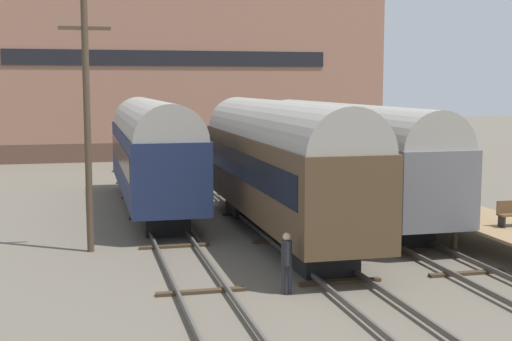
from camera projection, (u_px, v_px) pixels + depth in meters
The scene contains 11 objects.
ground_plane at pixel (309, 260), 24.52m from camera, with size 200.00×200.00×0.00m, color #60594C.
track_left at pixel (186, 263), 23.50m from camera, with size 2.60×60.00×0.26m.
track_middle at pixel (310, 256), 24.50m from camera, with size 2.60×60.00×0.26m.
track_right at pixel (423, 249), 25.51m from camera, with size 2.60×60.00×0.26m.
train_car_brown at pixel (279, 160), 27.93m from camera, with size 3.00×15.98×5.40m.
train_car_navy at pixel (152, 148), 34.06m from camera, with size 3.08×16.16×5.31m.
train_car_grey at pixel (344, 151), 33.02m from camera, with size 2.93×18.84×5.16m.
station_platform at pixel (487, 222), 26.45m from camera, with size 2.89×13.85×1.02m.
person_worker at pixel (287, 257), 20.42m from camera, with size 0.32×0.32×1.80m.
utility_pole at pixel (87, 122), 25.23m from camera, with size 1.80×0.24×9.05m.
warehouse_building at pixel (163, 69), 61.36m from camera, with size 36.05×11.26×14.68m.
Camera 1 is at (-7.47, -22.85, 6.00)m, focal length 50.00 mm.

